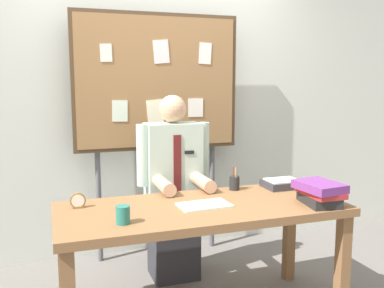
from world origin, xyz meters
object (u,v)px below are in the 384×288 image
object	(u,v)px
open_notebook	(204,205)
pen_holder	(234,183)
desk	(202,219)
paper_tray	(282,184)
desk_clock	(78,201)
bulletin_board	(158,86)
book_stack	(320,193)
coffee_mug	(123,215)
person	(174,195)

from	to	relation	value
open_notebook	pen_holder	xyz separation A→B (m)	(0.33, 0.30, 0.04)
desk	pen_holder	size ratio (longest dim) A/B	10.86
desk	paper_tray	distance (m)	0.73
desk	pen_holder	world-z (taller)	pen_holder
desk_clock	pen_holder	distance (m)	1.06
bulletin_board	book_stack	distance (m)	1.58
pen_holder	bulletin_board	bearing A→B (deg)	113.66
bulletin_board	paper_tray	xyz separation A→B (m)	(0.69, -0.83, -0.68)
book_stack	pen_holder	bearing A→B (deg)	124.51
pen_holder	paper_tray	xyz separation A→B (m)	(0.35, -0.05, -0.02)
desk_clock	coffee_mug	world-z (taller)	coffee_mug
open_notebook	desk_clock	bearing A→B (deg)	164.02
desk	book_stack	world-z (taller)	book_stack
person	desk_clock	distance (m)	0.84
desk	bulletin_board	xyz separation A→B (m)	(0.00, 1.05, 0.80)
desk	coffee_mug	distance (m)	0.56
coffee_mug	paper_tray	distance (m)	1.27
pen_holder	paper_tray	world-z (taller)	pen_holder
bulletin_board	pen_holder	size ratio (longest dim) A/B	12.63
bulletin_board	coffee_mug	distance (m)	1.49
book_stack	coffee_mug	bearing A→B (deg)	178.20
coffee_mug	paper_tray	size ratio (longest dim) A/B	0.37
open_notebook	desk_clock	world-z (taller)	desk_clock
coffee_mug	paper_tray	xyz separation A→B (m)	(1.20, 0.41, -0.02)
book_stack	desk	bearing A→B (deg)	162.18
desk	paper_tray	world-z (taller)	paper_tray
book_stack	open_notebook	bearing A→B (deg)	163.53
open_notebook	coffee_mug	xyz separation A→B (m)	(-0.52, -0.16, 0.04)
person	bulletin_board	world-z (taller)	bulletin_board
coffee_mug	paper_tray	world-z (taller)	coffee_mug
open_notebook	coffee_mug	distance (m)	0.55
person	coffee_mug	xyz separation A→B (m)	(-0.51, -0.79, 0.14)
desk_clock	coffee_mug	xyz separation A→B (m)	(0.20, -0.37, 0.01)
pen_holder	paper_tray	distance (m)	0.35
bulletin_board	open_notebook	bearing A→B (deg)	-89.57
bulletin_board	book_stack	bearing A→B (deg)	-61.85
person	pen_holder	xyz separation A→B (m)	(0.34, -0.34, 0.14)
person	paper_tray	world-z (taller)	person
desk	person	size ratio (longest dim) A/B	1.26
desk_clock	coffee_mug	distance (m)	0.42
bulletin_board	paper_tray	world-z (taller)	bulletin_board
desk_clock	paper_tray	distance (m)	1.41
coffee_mug	pen_holder	world-z (taller)	pen_holder
desk	book_stack	distance (m)	0.73
pen_holder	person	bearing A→B (deg)	135.45
person	paper_tray	bearing A→B (deg)	-29.29
pen_holder	desk	bearing A→B (deg)	-141.03
bulletin_board	paper_tray	bearing A→B (deg)	-50.26
bulletin_board	coffee_mug	size ratio (longest dim) A/B	20.85
book_stack	desk_clock	bearing A→B (deg)	163.78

